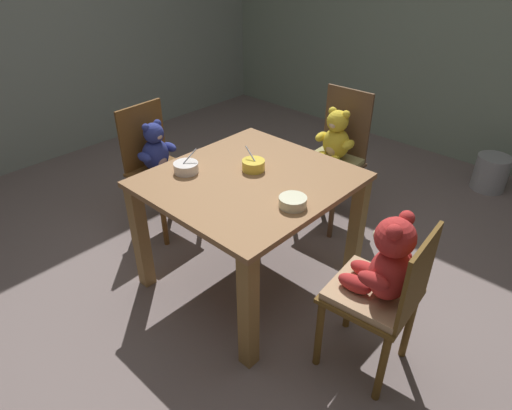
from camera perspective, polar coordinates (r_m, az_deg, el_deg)
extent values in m
cube|color=slate|center=(2.83, -0.70, -9.50)|extent=(5.20, 5.20, 0.04)
cube|color=olive|center=(2.42, -0.81, 3.19)|extent=(0.96, 1.03, 0.03)
cube|color=olive|center=(2.65, -14.53, -4.08)|extent=(0.07, 0.07, 0.67)
cube|color=olive|center=(2.12, -0.98, -13.59)|extent=(0.07, 0.07, 0.67)
cube|color=olive|center=(3.14, -0.60, 3.11)|extent=(0.07, 0.07, 0.67)
cube|color=olive|center=(2.71, 12.71, -2.96)|extent=(0.07, 0.07, 0.67)
cube|color=brown|center=(3.17, 9.26, 4.83)|extent=(0.40, 0.42, 0.02)
cube|color=brown|center=(3.22, 11.56, 10.11)|extent=(0.35, 0.03, 0.50)
cylinder|color=brown|center=(3.23, 4.87, 1.20)|extent=(0.04, 0.04, 0.41)
cylinder|color=brown|center=(3.08, 9.68, -0.81)|extent=(0.04, 0.04, 0.41)
cylinder|color=brown|center=(3.48, 8.28, 3.41)|extent=(0.04, 0.04, 0.41)
cylinder|color=brown|center=(3.34, 12.86, 1.64)|extent=(0.04, 0.04, 0.41)
cube|color=tan|center=(3.16, 9.31, 5.29)|extent=(0.37, 0.39, 0.04)
ellipsoid|color=yellow|center=(3.16, 10.21, 7.78)|extent=(0.20, 0.17, 0.22)
ellipsoid|color=#D7B58E|center=(3.12, 9.68, 7.31)|extent=(0.11, 0.06, 0.13)
sphere|color=yellow|center=(3.09, 10.40, 10.51)|extent=(0.15, 0.15, 0.15)
ellipsoid|color=#D7B58E|center=(3.05, 9.86, 10.06)|extent=(0.06, 0.05, 0.04)
sphere|color=yellow|center=(3.10, 9.78, 11.76)|extent=(0.06, 0.06, 0.06)
sphere|color=yellow|center=(3.06, 11.44, 11.26)|extent=(0.06, 0.06, 0.06)
ellipsoid|color=yellow|center=(3.18, 8.37, 8.65)|extent=(0.07, 0.13, 0.06)
ellipsoid|color=yellow|center=(3.08, 11.73, 7.53)|extent=(0.07, 0.13, 0.06)
ellipsoid|color=yellow|center=(3.13, 8.14, 6.15)|extent=(0.07, 0.15, 0.07)
ellipsoid|color=yellow|center=(3.08, 9.77, 5.56)|extent=(0.07, 0.15, 0.07)
cube|color=brown|center=(3.11, -11.71, 3.98)|extent=(0.40, 0.41, 0.02)
cube|color=brown|center=(3.15, -14.27, 8.60)|extent=(0.04, 0.36, 0.43)
cylinder|color=brown|center=(3.03, -11.72, -1.71)|extent=(0.04, 0.04, 0.41)
cylinder|color=brown|center=(3.20, -7.23, 0.77)|extent=(0.04, 0.04, 0.41)
cylinder|color=brown|center=(3.25, -15.29, 0.32)|extent=(0.04, 0.04, 0.41)
cylinder|color=brown|center=(3.41, -10.91, 2.54)|extent=(0.04, 0.04, 0.41)
ellipsoid|color=navy|center=(3.10, -12.73, 6.29)|extent=(0.17, 0.20, 0.22)
ellipsoid|color=beige|center=(3.07, -12.09, 5.85)|extent=(0.06, 0.11, 0.13)
sphere|color=navy|center=(3.03, -12.97, 8.96)|extent=(0.14, 0.14, 0.14)
ellipsoid|color=beige|center=(3.00, -12.37, 8.57)|extent=(0.05, 0.06, 0.04)
sphere|color=navy|center=(3.00, -13.92, 9.60)|extent=(0.05, 0.05, 0.05)
sphere|color=navy|center=(3.05, -12.50, 10.17)|extent=(0.05, 0.05, 0.05)
ellipsoid|color=navy|center=(3.02, -14.08, 5.92)|extent=(0.13, 0.07, 0.06)
ellipsoid|color=navy|center=(3.13, -10.99, 7.30)|extent=(0.13, 0.07, 0.06)
ellipsoid|color=navy|center=(3.03, -11.97, 4.09)|extent=(0.15, 0.07, 0.07)
ellipsoid|color=navy|center=(3.08, -10.49, 4.80)|extent=(0.15, 0.07, 0.07)
cube|color=brown|center=(2.14, 14.44, -11.20)|extent=(0.41, 0.40, 0.02)
cube|color=brown|center=(1.97, 20.01, -8.80)|extent=(0.05, 0.34, 0.39)
cylinder|color=brown|center=(2.43, 11.90, -11.46)|extent=(0.04, 0.04, 0.41)
cylinder|color=brown|center=(2.23, 8.07, -15.95)|extent=(0.04, 0.04, 0.41)
cylinder|color=brown|center=(2.36, 18.96, -14.37)|extent=(0.04, 0.04, 0.41)
cylinder|color=brown|center=(2.16, 15.79, -19.41)|extent=(0.04, 0.04, 0.41)
cube|color=tan|center=(2.12, 14.55, -10.64)|extent=(0.38, 0.37, 0.04)
ellipsoid|color=#B62B2A|center=(2.01, 16.80, -8.40)|extent=(0.20, 0.23, 0.24)
ellipsoid|color=beige|center=(2.03, 15.23, -8.06)|extent=(0.07, 0.12, 0.15)
sphere|color=#B62B2A|center=(1.90, 17.39, -3.98)|extent=(0.17, 0.17, 0.17)
ellipsoid|color=beige|center=(1.93, 15.62, -3.65)|extent=(0.07, 0.07, 0.05)
sphere|color=#B62B2A|center=(1.91, 18.66, -1.67)|extent=(0.07, 0.07, 0.07)
sphere|color=#B62B2A|center=(1.82, 17.27, -3.35)|extent=(0.07, 0.07, 0.07)
ellipsoid|color=#B62B2A|center=(2.09, 17.56, -5.73)|extent=(0.14, 0.08, 0.07)
ellipsoid|color=#B62B2A|center=(1.91, 14.77, -9.33)|extent=(0.14, 0.08, 0.07)
ellipsoid|color=#B62B2A|center=(2.14, 13.93, -8.06)|extent=(0.17, 0.09, 0.07)
ellipsoid|color=#B62B2A|center=(2.06, 12.50, -9.77)|extent=(0.17, 0.09, 0.07)
cylinder|color=silver|center=(2.48, -8.93, 4.76)|extent=(0.14, 0.14, 0.05)
cylinder|color=silver|center=(2.49, -8.89, 4.31)|extent=(0.07, 0.07, 0.01)
cylinder|color=beige|center=(2.47, -8.98, 5.22)|extent=(0.11, 0.11, 0.01)
cylinder|color=#BCBCC1|center=(2.47, -8.44, 6.21)|extent=(0.02, 0.09, 0.07)
ellipsoid|color=#BCBCC1|center=(2.47, -9.17, 5.09)|extent=(0.03, 0.03, 0.01)
cylinder|color=yellow|center=(2.48, -0.33, 5.12)|extent=(0.13, 0.13, 0.06)
cylinder|color=yellow|center=(2.49, -0.33, 4.63)|extent=(0.07, 0.07, 0.01)
cylinder|color=beige|center=(2.46, -0.33, 5.61)|extent=(0.10, 0.10, 0.01)
cylinder|color=#BCBCC1|center=(2.47, -0.74, 6.59)|extent=(0.09, 0.02, 0.06)
ellipsoid|color=#BCBCC1|center=(2.46, -0.20, 5.46)|extent=(0.04, 0.03, 0.01)
cylinder|color=beige|center=(2.15, 4.72, 0.42)|extent=(0.14, 0.14, 0.05)
cylinder|color=beige|center=(2.16, 4.70, -0.03)|extent=(0.08, 0.08, 0.01)
cylinder|color=#CDBA86|center=(2.14, 4.75, 0.89)|extent=(0.11, 0.11, 0.01)
cylinder|color=#93969B|center=(4.13, 27.82, 3.66)|extent=(0.26, 0.26, 0.29)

